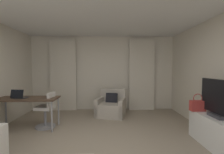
{
  "coord_description": "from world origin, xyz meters",
  "views": [
    {
      "loc": [
        0.17,
        -2.74,
        1.48
      ],
      "look_at": [
        0.28,
        1.25,
        1.26
      ],
      "focal_mm": 25.83,
      "sensor_mm": 36.0,
      "label": 1
    }
  ],
  "objects_px": {
    "laptop": "(19,96)",
    "desk": "(27,100)",
    "tv_console": "(216,132)",
    "handbag_primary": "(198,105)",
    "tv_flatscreen": "(219,100)",
    "desk_chair": "(47,112)",
    "armchair": "(111,107)"
  },
  "relations": [
    {
      "from": "armchair",
      "to": "desk_chair",
      "type": "distance_m",
      "value": 1.89
    },
    {
      "from": "armchair",
      "to": "tv_flatscreen",
      "type": "height_order",
      "value": "tv_flatscreen"
    },
    {
      "from": "desk",
      "to": "tv_console",
      "type": "distance_m",
      "value": 4.15
    },
    {
      "from": "desk",
      "to": "desk_chair",
      "type": "distance_m",
      "value": 0.54
    },
    {
      "from": "desk",
      "to": "tv_console",
      "type": "xyz_separation_m",
      "value": [
        4.0,
        -1.03,
        -0.41
      ]
    },
    {
      "from": "desk",
      "to": "handbag_primary",
      "type": "relative_size",
      "value": 3.95
    },
    {
      "from": "desk_chair",
      "to": "tv_flatscreen",
      "type": "distance_m",
      "value": 3.77
    },
    {
      "from": "laptop",
      "to": "handbag_primary",
      "type": "distance_m",
      "value": 4.07
    },
    {
      "from": "tv_flatscreen",
      "to": "armchair",
      "type": "bearing_deg",
      "value": 132.65
    },
    {
      "from": "desk",
      "to": "laptop",
      "type": "distance_m",
      "value": 0.2
    },
    {
      "from": "laptop",
      "to": "armchair",
      "type": "bearing_deg",
      "value": 25.92
    },
    {
      "from": "tv_flatscreen",
      "to": "handbag_primary",
      "type": "distance_m",
      "value": 0.52
    },
    {
      "from": "desk",
      "to": "desk_chair",
      "type": "height_order",
      "value": "desk_chair"
    },
    {
      "from": "desk_chair",
      "to": "tv_flatscreen",
      "type": "height_order",
      "value": "tv_flatscreen"
    },
    {
      "from": "tv_console",
      "to": "handbag_primary",
      "type": "distance_m",
      "value": 0.6
    },
    {
      "from": "tv_console",
      "to": "handbag_primary",
      "type": "xyz_separation_m",
      "value": [
        -0.12,
        0.42,
        0.41
      ]
    },
    {
      "from": "armchair",
      "to": "handbag_primary",
      "type": "relative_size",
      "value": 2.73
    },
    {
      "from": "laptop",
      "to": "tv_flatscreen",
      "type": "bearing_deg",
      "value": -13.72
    },
    {
      "from": "laptop",
      "to": "desk",
      "type": "bearing_deg",
      "value": 21.08
    },
    {
      "from": "armchair",
      "to": "tv_flatscreen",
      "type": "relative_size",
      "value": 1.01
    },
    {
      "from": "armchair",
      "to": "laptop",
      "type": "relative_size",
      "value": 2.82
    },
    {
      "from": "armchair",
      "to": "handbag_primary",
      "type": "xyz_separation_m",
      "value": [
        1.81,
        -1.63,
        0.42
      ]
    },
    {
      "from": "armchair",
      "to": "handbag_primary",
      "type": "distance_m",
      "value": 2.47
    },
    {
      "from": "tv_console",
      "to": "tv_flatscreen",
      "type": "relative_size",
      "value": 1.14
    },
    {
      "from": "desk_chair",
      "to": "tv_flatscreen",
      "type": "bearing_deg",
      "value": -17.68
    },
    {
      "from": "laptop",
      "to": "tv_flatscreen",
      "type": "height_order",
      "value": "tv_flatscreen"
    },
    {
      "from": "desk",
      "to": "tv_flatscreen",
      "type": "bearing_deg",
      "value": -15.03
    },
    {
      "from": "tv_console",
      "to": "desk",
      "type": "bearing_deg",
      "value": 165.56
    },
    {
      "from": "armchair",
      "to": "tv_console",
      "type": "relative_size",
      "value": 0.89
    },
    {
      "from": "armchair",
      "to": "tv_flatscreen",
      "type": "bearing_deg",
      "value": -47.35
    },
    {
      "from": "desk",
      "to": "laptop",
      "type": "height_order",
      "value": "laptop"
    },
    {
      "from": "laptop",
      "to": "tv_console",
      "type": "height_order",
      "value": "laptop"
    }
  ]
}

